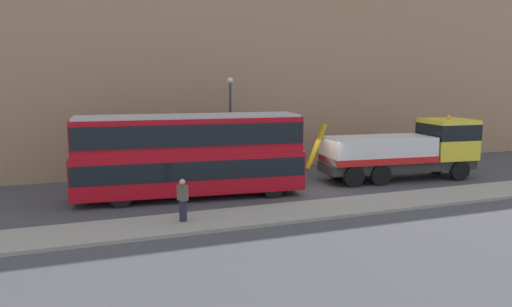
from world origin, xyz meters
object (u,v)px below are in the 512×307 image
object	(u,v)px
recovery_tow_truck	(406,149)
double_decker_bus	(190,153)
pedestrian_onlooker	(183,201)
street_lamp	(230,118)

from	to	relation	value
recovery_tow_truck	double_decker_bus	size ratio (longest dim) A/B	0.91
recovery_tow_truck	pedestrian_onlooker	bearing A→B (deg)	-156.91
recovery_tow_truck	street_lamp	size ratio (longest dim) A/B	1.76
recovery_tow_truck	pedestrian_onlooker	world-z (taller)	recovery_tow_truck
pedestrian_onlooker	street_lamp	world-z (taller)	street_lamp
double_decker_bus	street_lamp	size ratio (longest dim) A/B	1.92
street_lamp	pedestrian_onlooker	bearing A→B (deg)	-118.89
recovery_tow_truck	double_decker_bus	world-z (taller)	double_decker_bus
double_decker_bus	pedestrian_onlooker	bearing A→B (deg)	-101.39
pedestrian_onlooker	street_lamp	xyz separation A→B (m)	(4.94, 8.96, 2.49)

